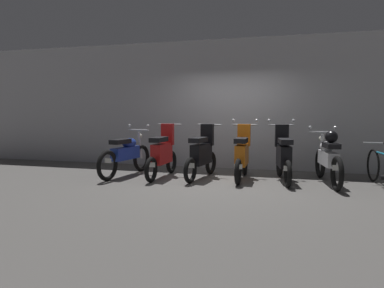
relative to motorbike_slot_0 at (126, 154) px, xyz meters
name	(u,v)px	position (x,y,z in m)	size (l,w,h in m)	color
ground_plane	(219,181)	(2.16, -0.11, -0.49)	(80.00, 80.00, 0.00)	#565451
back_wall	(233,105)	(2.16, 1.75, 1.14)	(16.00, 0.30, 3.26)	#ADADB2
motorbike_slot_0	(126,154)	(0.00, 0.00, 0.00)	(0.59, 1.94, 1.15)	black
motorbike_slot_1	(163,154)	(0.86, 0.03, 0.03)	(0.56, 1.68, 1.18)	black
motorbike_slot_2	(202,154)	(1.73, 0.15, 0.03)	(0.56, 1.67, 1.18)	black
motorbike_slot_3	(242,155)	(2.59, 0.25, 0.04)	(0.59, 1.68, 1.29)	black
motorbike_slot_4	(283,156)	(3.45, 0.28, 0.04)	(0.58, 1.67, 1.29)	black
motorbike_slot_5	(328,158)	(4.31, 0.25, 0.04)	(0.59, 1.94, 1.15)	black
bicycle	(383,168)	(5.31, 0.20, -0.13)	(0.50, 1.72, 0.89)	black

